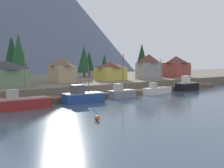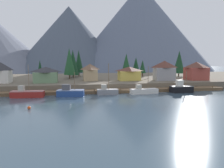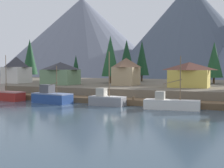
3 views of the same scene
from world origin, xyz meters
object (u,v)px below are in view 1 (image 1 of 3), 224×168
object	(u,v)px
fishing_boat_white	(157,90)
conifer_far_right	(104,63)
fishing_boat_red	(22,103)
fishing_boat_blue	(82,97)
fishing_boat_black	(187,86)
house_tan	(62,69)
conifer_mid_left	(13,55)
conifer_centre	(19,54)
conifer_back_left	(11,57)
house_green	(6,73)
house_grey	(149,66)
house_yellow	(111,71)
channel_buoy	(97,118)
fishing_boat_grey	(121,93)
house_red	(176,66)
conifer_near_right	(89,61)
conifer_back_right	(84,59)

from	to	relation	value
fishing_boat_white	conifer_far_right	xyz separation A→B (m)	(10.37, 32.14, 6.32)
fishing_boat_red	fishing_boat_blue	size ratio (longest dim) A/B	1.14
fishing_boat_blue	conifer_far_right	xyz separation A→B (m)	(32.63, 32.58, 6.07)
fishing_boat_blue	fishing_boat_black	xyz separation A→B (m)	(34.86, 0.65, 0.15)
house_tan	conifer_mid_left	distance (m)	22.58
conifer_centre	conifer_back_left	bearing A→B (deg)	80.14
house_green	house_grey	distance (m)	43.66
fishing_boat_red	fishing_boat_black	world-z (taller)	fishing_boat_red
house_yellow	channel_buoy	world-z (taller)	house_yellow
house_tan	conifer_centre	world-z (taller)	conifer_centre
fishing_boat_grey	house_tan	xyz separation A→B (m)	(-3.52, 18.20, 4.71)
house_tan	house_red	xyz separation A→B (m)	(41.13, -4.63, 0.36)
house_red	house_yellow	size ratio (longest dim) A/B	0.95
fishing_boat_blue	house_yellow	distance (m)	28.32
fishing_boat_black	house_grey	distance (m)	14.90
fishing_boat_grey	fishing_boat_blue	bearing A→B (deg)	-174.53
fishing_boat_red	fishing_boat_black	size ratio (longest dim) A/B	1.28
house_green	conifer_back_left	size ratio (longest dim) A/B	0.67
fishing_boat_white	house_grey	world-z (taller)	house_grey
house_tan	conifer_mid_left	xyz separation A→B (m)	(-3.49, 21.98, 3.83)
fishing_boat_red	channel_buoy	xyz separation A→B (m)	(3.34, -15.42, -0.70)
house_green	conifer_near_right	bearing A→B (deg)	31.35
fishing_boat_white	conifer_mid_left	world-z (taller)	conifer_mid_left
house_red	conifer_back_right	distance (m)	30.68
house_yellow	house_tan	bearing A→B (deg)	172.86
house_tan	conifer_mid_left	world-z (taller)	conifer_mid_left
fishing_boat_grey	conifer_centre	world-z (taller)	conifer_centre
conifer_back_right	conifer_centre	bearing A→B (deg)	-164.28
conifer_mid_left	conifer_far_right	distance (m)	30.06
house_tan	conifer_back_left	distance (m)	17.83
fishing_boat_red	house_red	xyz separation A→B (m)	(60.29, 14.07, 5.06)
fishing_boat_red	house_red	bearing A→B (deg)	18.16
fishing_boat_red	channel_buoy	distance (m)	15.79
fishing_boat_red	fishing_boat_grey	xyz separation A→B (m)	(22.68, 0.49, -0.02)
house_grey	conifer_back_right	distance (m)	22.24
house_red	house_green	distance (m)	56.89
conifer_near_right	conifer_mid_left	size ratio (longest dim) A/B	0.73
house_grey	conifer_centre	size ratio (longest dim) A/B	0.63
fishing_boat_blue	house_tan	size ratio (longest dim) A/B	1.25
fishing_boat_red	fishing_boat_grey	distance (m)	22.68
house_yellow	conifer_mid_left	size ratio (longest dim) A/B	0.67
house_green	conifer_far_right	bearing A→B (deg)	22.54
fishing_boat_red	conifer_mid_left	world-z (taller)	conifer_mid_left
fishing_boat_black	conifer_centre	distance (m)	44.87
fishing_boat_red	conifer_near_right	distance (m)	59.21
conifer_near_right	conifer_mid_left	xyz separation A→B (m)	(-27.80, 1.09, 1.57)
house_tan	house_yellow	xyz separation A→B (m)	(14.72, -1.84, -0.57)
fishing_boat_blue	conifer_mid_left	size ratio (longest dim) A/B	0.64
house_yellow	conifer_back_left	distance (m)	28.05
channel_buoy	conifer_back_left	bearing A→B (deg)	79.27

